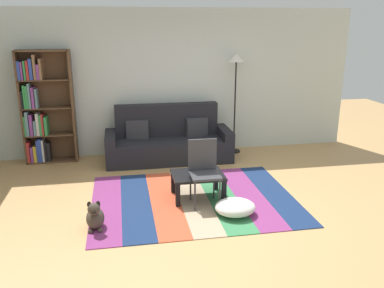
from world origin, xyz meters
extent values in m
plane|color=tan|center=(0.00, 0.00, 0.00)|extent=(14.00, 14.00, 0.00)
cube|color=silver|center=(0.00, 2.55, 1.35)|extent=(6.80, 0.10, 2.70)
cube|color=#843370|center=(-1.35, 0.19, 0.01)|extent=(0.41, 2.22, 0.01)
cube|color=navy|center=(-0.94, 0.19, 0.01)|extent=(0.41, 2.22, 0.01)
cube|color=#C64C2D|center=(-0.53, 0.19, 0.01)|extent=(0.41, 2.22, 0.01)
cube|color=tan|center=(-0.12, 0.19, 0.01)|extent=(0.41, 2.22, 0.01)
cube|color=#387F4C|center=(0.29, 0.19, 0.01)|extent=(0.41, 2.22, 0.01)
cube|color=#843370|center=(0.70, 0.19, 0.01)|extent=(0.41, 2.22, 0.01)
cube|color=navy|center=(1.11, 0.19, 0.01)|extent=(0.41, 2.22, 0.01)
cube|color=black|center=(-0.25, 1.95, 0.20)|extent=(1.90, 0.80, 0.40)
cube|color=black|center=(-0.25, 2.25, 0.70)|extent=(1.90, 0.20, 0.60)
cube|color=black|center=(-1.29, 1.95, 0.28)|extent=(0.18, 0.80, 0.56)
cube|color=black|center=(0.79, 1.95, 0.28)|extent=(0.18, 0.80, 0.56)
cube|color=#333338|center=(-0.80, 2.13, 0.56)|extent=(0.42, 0.19, 0.36)
cube|color=#333338|center=(0.30, 2.13, 0.56)|extent=(0.42, 0.19, 0.36)
cube|color=brown|center=(-2.78, 2.30, 1.00)|extent=(0.04, 0.28, 1.99)
cube|color=brown|center=(-1.92, 2.30, 1.00)|extent=(0.04, 0.28, 1.99)
cube|color=brown|center=(-2.35, 2.43, 1.00)|extent=(0.90, 0.01, 1.99)
cube|color=brown|center=(-2.35, 2.30, 0.02)|extent=(0.86, 0.28, 0.02)
cube|color=brown|center=(-2.35, 2.30, 0.51)|extent=(0.86, 0.28, 0.02)
cube|color=brown|center=(-2.35, 2.30, 1.00)|extent=(0.86, 0.28, 0.02)
cube|color=brown|center=(-2.35, 2.30, 1.49)|extent=(0.86, 0.28, 0.02)
cube|color=brown|center=(-2.35, 2.30, 1.98)|extent=(0.86, 0.28, 0.02)
cube|color=red|center=(-2.74, 2.27, 0.21)|extent=(0.04, 0.21, 0.37)
cube|color=purple|center=(-2.69, 2.27, 0.17)|extent=(0.04, 0.19, 0.28)
cube|color=gold|center=(-2.63, 2.26, 0.17)|extent=(0.05, 0.18, 0.29)
cube|color=#334CB2|center=(-2.59, 2.28, 0.23)|extent=(0.03, 0.22, 0.39)
cube|color=#334CB2|center=(-2.54, 2.28, 0.24)|extent=(0.05, 0.22, 0.42)
cube|color=silver|center=(-2.49, 2.30, 0.23)|extent=(0.03, 0.25, 0.40)
cube|color=black|center=(-2.45, 2.28, 0.22)|extent=(0.04, 0.23, 0.38)
cube|color=black|center=(-2.40, 2.27, 0.20)|extent=(0.05, 0.19, 0.34)
cube|color=green|center=(-2.75, 2.29, 0.69)|extent=(0.03, 0.24, 0.35)
cube|color=#668C99|center=(-2.71, 2.27, 0.73)|extent=(0.05, 0.21, 0.43)
cube|color=purple|center=(-2.64, 2.26, 0.71)|extent=(0.05, 0.18, 0.38)
cube|color=#668C99|center=(-2.59, 2.29, 0.65)|extent=(0.04, 0.24, 0.27)
cube|color=silver|center=(-2.54, 2.29, 0.71)|extent=(0.05, 0.24, 0.39)
cube|color=green|center=(-2.49, 2.29, 0.70)|extent=(0.04, 0.24, 0.37)
cube|color=red|center=(-2.45, 2.30, 0.71)|extent=(0.03, 0.26, 0.38)
cube|color=green|center=(-2.40, 2.29, 0.68)|extent=(0.05, 0.25, 0.33)
cube|color=black|center=(-2.74, 2.26, 1.16)|extent=(0.04, 0.19, 0.31)
cube|color=green|center=(-2.70, 2.25, 1.21)|extent=(0.03, 0.16, 0.40)
cube|color=green|center=(-2.66, 2.25, 1.20)|extent=(0.04, 0.17, 0.39)
cube|color=#668C99|center=(-2.62, 2.26, 1.22)|extent=(0.04, 0.19, 0.43)
cube|color=purple|center=(-2.57, 2.29, 1.19)|extent=(0.04, 0.24, 0.36)
cube|color=#668C99|center=(-2.51, 2.25, 1.18)|extent=(0.04, 0.16, 0.34)
cube|color=#334CB2|center=(-2.74, 2.30, 1.66)|extent=(0.05, 0.25, 0.32)
cube|color=purple|center=(-2.69, 2.26, 1.65)|extent=(0.03, 0.18, 0.30)
cube|color=green|center=(-2.65, 2.30, 1.66)|extent=(0.03, 0.26, 0.32)
cube|color=red|center=(-2.60, 2.27, 1.66)|extent=(0.04, 0.19, 0.33)
cube|color=#334CB2|center=(-2.55, 2.29, 1.68)|extent=(0.05, 0.24, 0.36)
cube|color=#8C6647|center=(-2.48, 2.26, 1.71)|extent=(0.04, 0.18, 0.42)
cube|color=purple|center=(-2.43, 2.30, 1.63)|extent=(0.04, 0.26, 0.26)
cube|color=#8C6647|center=(-2.39, 2.30, 1.68)|extent=(0.04, 0.26, 0.36)
cube|color=black|center=(-0.05, 0.24, 0.35)|extent=(0.73, 0.55, 0.04)
cube|color=black|center=(-0.38, 0.00, 0.17)|extent=(0.06, 0.06, 0.32)
cube|color=black|center=(0.27, 0.00, 0.17)|extent=(0.06, 0.06, 0.32)
cube|color=black|center=(-0.38, 0.48, 0.17)|extent=(0.06, 0.06, 0.32)
cube|color=black|center=(0.27, 0.48, 0.17)|extent=(0.06, 0.06, 0.32)
ellipsoid|color=white|center=(0.33, -0.38, 0.11)|extent=(0.54, 0.47, 0.20)
ellipsoid|color=#473D33|center=(-1.46, -0.41, 0.13)|extent=(0.22, 0.30, 0.26)
sphere|color=#473D33|center=(-1.46, -0.51, 0.30)|extent=(0.15, 0.15, 0.15)
ellipsoid|color=black|center=(-1.46, -0.57, 0.29)|extent=(0.06, 0.07, 0.05)
ellipsoid|color=black|center=(-1.51, -0.49, 0.36)|extent=(0.05, 0.04, 0.08)
ellipsoid|color=black|center=(-1.41, -0.49, 0.36)|extent=(0.05, 0.04, 0.08)
sphere|color=#473D33|center=(-1.52, -0.54, 0.03)|extent=(0.06, 0.06, 0.06)
sphere|color=#473D33|center=(-1.40, -0.54, 0.03)|extent=(0.06, 0.06, 0.06)
cylinder|color=black|center=(1.06, 2.25, 0.01)|extent=(0.26, 0.26, 0.02)
cylinder|color=black|center=(1.06, 2.25, 0.88)|extent=(0.03, 0.03, 1.72)
cone|color=white|center=(1.06, 2.25, 1.82)|extent=(0.32, 0.32, 0.14)
cube|color=black|center=(0.01, 0.23, 0.38)|extent=(0.06, 0.15, 0.02)
cube|color=#38383D|center=(0.00, 0.00, 0.44)|extent=(0.40, 0.40, 0.03)
cube|color=#38383D|center=(0.00, 0.18, 0.68)|extent=(0.40, 0.03, 0.44)
cylinder|color=#38383D|center=(-0.17, -0.17, 0.21)|extent=(0.02, 0.02, 0.42)
cylinder|color=#38383D|center=(0.17, -0.17, 0.21)|extent=(0.02, 0.02, 0.42)
cylinder|color=#38383D|center=(-0.17, 0.17, 0.21)|extent=(0.02, 0.02, 0.42)
cylinder|color=#38383D|center=(0.17, 0.17, 0.21)|extent=(0.02, 0.02, 0.42)
camera|label=1|loc=(-1.09, -5.01, 2.43)|focal=37.64mm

